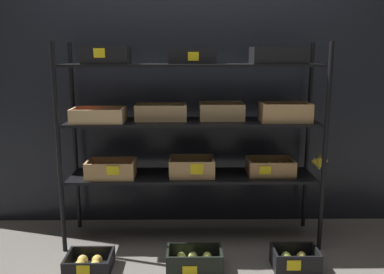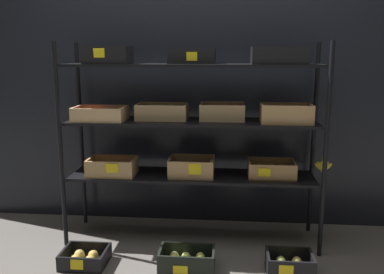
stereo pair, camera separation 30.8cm
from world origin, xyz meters
name	(u,v)px [view 1 (the left image)]	position (x,y,z in m)	size (l,w,h in m)	color
ground_plane	(192,237)	(0.00, 0.00, 0.00)	(10.00, 10.00, 0.00)	#605B56
storefront_wall	(191,70)	(0.00, 0.41, 1.28)	(4.25, 0.12, 2.56)	black
display_rack	(191,120)	(-0.01, -0.01, 0.93)	(1.98, 0.46, 1.49)	black
crate_ground_apple_gold	(89,263)	(-0.69, -0.48, 0.04)	(0.30, 0.26, 0.11)	black
crate_ground_pear	(194,261)	(0.01, -0.48, 0.06)	(0.37, 0.23, 0.14)	black
crate_ground_center_pear	(295,261)	(0.68, -0.49, 0.06)	(0.30, 0.23, 0.14)	black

